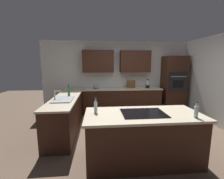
# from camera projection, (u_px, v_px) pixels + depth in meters

# --- Properties ---
(ground_plane) EXTENTS (14.00, 14.00, 0.00)m
(ground_plane) POSITION_uv_depth(u_px,v_px,m) (135.00, 132.00, 4.01)
(ground_plane) COLOR brown
(wall_back) EXTENTS (6.00, 0.44, 2.60)m
(wall_back) POSITION_uv_depth(u_px,v_px,m) (121.00, 72.00, 5.77)
(wall_back) COLOR silver
(wall_back) RESTS_ON ground
(wall_left) EXTENTS (0.10, 4.00, 2.60)m
(wall_left) POSITION_uv_depth(u_px,v_px,m) (219.00, 81.00, 4.31)
(wall_left) COLOR silver
(wall_left) RESTS_ON ground
(lower_cabinets_back) EXTENTS (2.80, 0.60, 0.86)m
(lower_cabinets_back) POSITION_uv_depth(u_px,v_px,m) (122.00, 101.00, 5.62)
(lower_cabinets_back) COLOR #381E14
(lower_cabinets_back) RESTS_ON ground
(countertop_back) EXTENTS (2.84, 0.64, 0.04)m
(countertop_back) POSITION_uv_depth(u_px,v_px,m) (122.00, 89.00, 5.54)
(countertop_back) COLOR beige
(countertop_back) RESTS_ON lower_cabinets_back
(lower_cabinets_side) EXTENTS (0.60, 2.90, 0.86)m
(lower_cabinets_side) POSITION_uv_depth(u_px,v_px,m) (68.00, 112.00, 4.31)
(lower_cabinets_side) COLOR #381E14
(lower_cabinets_side) RESTS_ON ground
(countertop_side) EXTENTS (0.64, 2.94, 0.04)m
(countertop_side) POSITION_uv_depth(u_px,v_px,m) (67.00, 96.00, 4.24)
(countertop_side) COLOR beige
(countertop_side) RESTS_ON lower_cabinets_side
(island_base) EXTENTS (1.98, 0.87, 0.86)m
(island_base) POSITION_uv_depth(u_px,v_px,m) (142.00, 138.00, 2.77)
(island_base) COLOR #381E14
(island_base) RESTS_ON ground
(island_top) EXTENTS (2.06, 0.95, 0.04)m
(island_top) POSITION_uv_depth(u_px,v_px,m) (143.00, 114.00, 2.70)
(island_top) COLOR beige
(island_top) RESTS_ON island_base
(wall_oven) EXTENTS (0.80, 0.66, 2.05)m
(wall_oven) POSITION_uv_depth(u_px,v_px,m) (174.00, 84.00, 5.69)
(wall_oven) COLOR #381E14
(wall_oven) RESTS_ON ground
(sink_unit) EXTENTS (0.46, 0.70, 0.23)m
(sink_unit) POSITION_uv_depth(u_px,v_px,m) (63.00, 99.00, 3.73)
(sink_unit) COLOR #515456
(sink_unit) RESTS_ON countertop_side
(cooktop) EXTENTS (0.76, 0.56, 0.03)m
(cooktop) POSITION_uv_depth(u_px,v_px,m) (143.00, 113.00, 2.70)
(cooktop) COLOR black
(cooktop) RESTS_ON island_top
(blender) EXTENTS (0.15, 0.15, 0.31)m
(blender) POSITION_uv_depth(u_px,v_px,m) (148.00, 84.00, 5.59)
(blender) COLOR black
(blender) RESTS_ON countertop_back
(mixing_bowl) EXTENTS (0.22, 0.22, 0.12)m
(mixing_bowl) POSITION_uv_depth(u_px,v_px,m) (96.00, 87.00, 5.43)
(mixing_bowl) COLOR #668CB2
(mixing_bowl) RESTS_ON countertop_back
(spice_rack) EXTENTS (0.30, 0.11, 0.28)m
(spice_rack) POSITION_uv_depth(u_px,v_px,m) (131.00, 84.00, 5.63)
(spice_rack) COLOR brown
(spice_rack) RESTS_ON countertop_back
(dish_soap_bottle) EXTENTS (0.07, 0.07, 0.32)m
(dish_soap_bottle) POSITION_uv_depth(u_px,v_px,m) (69.00, 91.00, 4.19)
(dish_soap_bottle) COLOR #336B38
(dish_soap_bottle) RESTS_ON countertop_side
(oil_bottle) EXTENTS (0.06, 0.06, 0.27)m
(oil_bottle) POSITION_uv_depth(u_px,v_px,m) (96.00, 107.00, 2.72)
(oil_bottle) COLOR silver
(oil_bottle) RESTS_ON island_top
(second_bottle) EXTENTS (0.07, 0.07, 0.27)m
(second_bottle) POSITION_uv_depth(u_px,v_px,m) (196.00, 111.00, 2.46)
(second_bottle) COLOR silver
(second_bottle) RESTS_ON island_top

